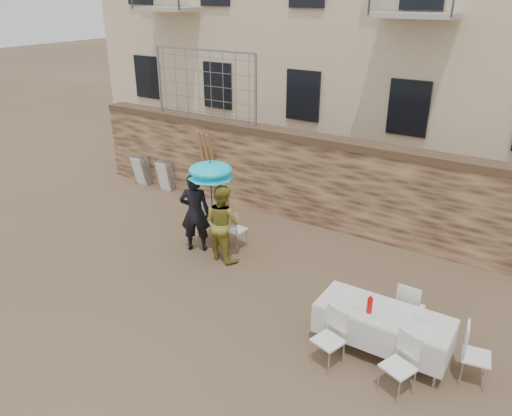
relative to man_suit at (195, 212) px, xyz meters
The scene contains 17 objects.
ground 2.67m from the man_suit, 61.39° to the right, with size 80.00×80.00×0.00m, color brown.
stone_wall 3.05m from the man_suit, 66.75° to the left, with size 13.00×0.50×2.20m, color #856042.
chain_link_fence 3.98m from the man_suit, 122.74° to the left, with size 3.20×0.06×1.80m, color gray, non-canonical shape.
man_suit is the anchor object (origin of this frame).
woman_dress 0.75m from the man_suit, ahead, with size 0.83×0.65×1.71m, color gold.
umbrella 1.05m from the man_suit, 14.04° to the left, with size 0.97×0.97×2.00m.
couple_chair_left 0.70m from the man_suit, 90.00° to the left, with size 0.48×0.48×0.96m, color white, non-canonical shape.
couple_chair_right 0.99m from the man_suit, 38.16° to the left, with size 0.48×0.48×0.96m, color white, non-canonical shape.
banquet_table 4.87m from the man_suit, 13.51° to the right, with size 2.10×0.85×0.78m.
soda_bottle 4.71m from the man_suit, 15.85° to the right, with size 0.09×0.09×0.26m, color red.
table_chair_front_left 4.56m from the man_suit, 24.55° to the right, with size 0.48×0.48×0.96m, color white, non-canonical shape.
table_chair_front_right 5.58m from the man_suit, 19.83° to the right, with size 0.48×0.48×0.96m, color white, non-canonical shape.
table_chair_back 4.96m from the man_suit, ahead, with size 0.48×0.48×0.96m, color white, non-canonical shape.
table_chair_side 6.23m from the man_suit, ahead, with size 0.48×0.48×0.96m, color white, non-canonical shape.
chair_stack_left 4.68m from the man_suit, 147.72° to the left, with size 0.46×0.47×0.92m, color white, non-canonical shape.
chair_stack_right 3.96m from the man_suit, 140.70° to the left, with size 0.46×0.40×0.92m, color white, non-canonical shape.
wood_planks 2.94m from the man_suit, 119.39° to the left, with size 0.70×0.20×2.00m, color #A37749, non-canonical shape.
Camera 1 is at (5.34, -5.52, 5.42)m, focal length 35.00 mm.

